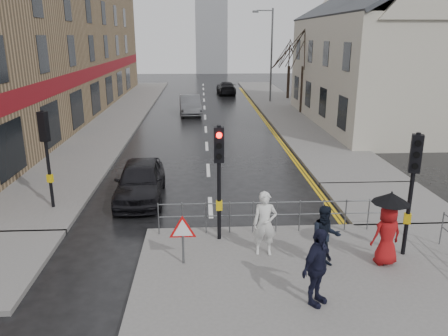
{
  "coord_description": "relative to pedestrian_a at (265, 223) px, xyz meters",
  "views": [
    {
      "loc": [
        -0.27,
        -11.51,
        5.89
      ],
      "look_at": [
        0.48,
        2.85,
        1.51
      ],
      "focal_mm": 35.0,
      "sensor_mm": 36.0,
      "label": 1
    }
  ],
  "objects": [
    {
      "name": "building_right_cream",
      "position": [
        10.61,
        18.77,
        3.75
      ],
      "size": [
        9.0,
        16.4,
        10.1
      ],
      "color": "#B6AF9F",
      "rests_on": "ground"
    },
    {
      "name": "pedestrian_a",
      "position": [
        0.0,
        0.0,
        0.0
      ],
      "size": [
        0.68,
        0.48,
        1.78
      ],
      "primitive_type": "imported",
      "rotation": [
        0.0,
        0.0,
        -0.09
      ],
      "color": "silver",
      "rests_on": "near_pavement"
    },
    {
      "name": "building_left_terrace",
      "position": [
        -13.39,
        22.77,
        3.97
      ],
      "size": [
        8.0,
        42.0,
        10.0
      ],
      "primitive_type": "cube",
      "color": "#907453",
      "rests_on": "ground"
    },
    {
      "name": "traffic_signal_far_left",
      "position": [
        -6.89,
        3.77,
        1.43
      ],
      "size": [
        0.34,
        0.33,
        3.4
      ],
      "color": "black",
      "rests_on": "left_pavement"
    },
    {
      "name": "car_far",
      "position": [
        0.95,
        35.12,
        -0.38
      ],
      "size": [
        1.96,
        4.52,
        1.29
      ],
      "primitive_type": "imported",
      "rotation": [
        0.0,
        0.0,
        3.17
      ],
      "color": "black",
      "rests_on": "ground"
    },
    {
      "name": "warning_sign",
      "position": [
        -2.19,
        -0.44,
        0.01
      ],
      "size": [
        0.8,
        0.07,
        1.35
      ],
      "color": "#595B5E",
      "rests_on": "near_pavement"
    },
    {
      "name": "traffic_signal_near_left",
      "position": [
        -1.19,
        0.97,
        1.43
      ],
      "size": [
        0.28,
        0.27,
        3.4
      ],
      "color": "black",
      "rests_on": "near_pavement"
    },
    {
      "name": "car_mid",
      "position": [
        -2.52,
        23.03,
        -0.3
      ],
      "size": [
        1.87,
        4.51,
        1.45
      ],
      "primitive_type": "imported",
      "rotation": [
        0.0,
        0.0,
        0.08
      ],
      "color": "#4E4F53",
      "rests_on": "ground"
    },
    {
      "name": "tree_near",
      "position": [
        6.11,
        22.77,
        4.11
      ],
      "size": [
        2.4,
        2.4,
        6.58
      ],
      "color": "#2F231A",
      "rests_on": "right_pavement"
    },
    {
      "name": "left_pavement",
      "position": [
        -7.89,
        23.77,
        -0.96
      ],
      "size": [
        4.0,
        44.0,
        0.14
      ],
      "primitive_type": "cube",
      "color": "#605E5B",
      "rests_on": "ground"
    },
    {
      "name": "pedestrian_b",
      "position": [
        1.45,
        -0.73,
        -0.07
      ],
      "size": [
        0.81,
        0.63,
        1.64
      ],
      "primitive_type": "imported",
      "rotation": [
        0.0,
        0.0,
        -0.02
      ],
      "color": "black",
      "rests_on": "near_pavement"
    },
    {
      "name": "pavement_bridge_right",
      "position": [
        5.11,
        3.77,
        -0.96
      ],
      "size": [
        4.0,
        4.2,
        0.14
      ],
      "primitive_type": "cube",
      "color": "#605E5B",
      "rests_on": "ground"
    },
    {
      "name": "pedestrian_with_umbrella",
      "position": [
        3.08,
        -0.71,
        0.21
      ],
      "size": [
        0.96,
        0.96,
        1.98
      ],
      "color": "maroon",
      "rests_on": "near_pavement"
    },
    {
      "name": "pedestrian_d",
      "position": [
        0.81,
        -2.38,
        0.01
      ],
      "size": [
        1.07,
        1.05,
        1.8
      ],
      "primitive_type": "imported",
      "rotation": [
        0.0,
        0.0,
        0.76
      ],
      "color": "black",
      "rests_on": "near_pavement"
    },
    {
      "name": "ground",
      "position": [
        -1.39,
        0.77,
        -1.03
      ],
      "size": [
        120.0,
        120.0,
        0.0
      ],
      "primitive_type": "plane",
      "color": "black",
      "rests_on": "ground"
    },
    {
      "name": "guard_railing_front",
      "position": [
        0.56,
        1.37,
        -0.17
      ],
      "size": [
        7.14,
        0.04,
        1.0
      ],
      "color": "#595B5E",
      "rests_on": "near_pavement"
    },
    {
      "name": "right_pavement",
      "position": [
        5.11,
        25.77,
        -0.96
      ],
      "size": [
        4.0,
        40.0,
        0.14
      ],
      "primitive_type": "cube",
      "color": "#605E5B",
      "rests_on": "ground"
    },
    {
      "name": "street_lamp",
      "position": [
        4.43,
        28.77,
        3.68
      ],
      "size": [
        1.83,
        0.25,
        8.0
      ],
      "color": "#595B5E",
      "rests_on": "right_pavement"
    },
    {
      "name": "traffic_signal_near_right",
      "position": [
        3.81,
        -0.23,
        1.43
      ],
      "size": [
        0.34,
        0.33,
        3.4
      ],
      "color": "black",
      "rests_on": "near_pavement"
    },
    {
      "name": "near_pavement",
      "position": [
        1.61,
        -2.73,
        -0.96
      ],
      "size": [
        10.0,
        9.0,
        0.14
      ],
      "primitive_type": "cube",
      "color": "#605E5B",
      "rests_on": "ground"
    },
    {
      "name": "car_parked",
      "position": [
        -3.97,
        4.77,
        -0.31
      ],
      "size": [
        1.84,
        4.3,
        1.45
      ],
      "primitive_type": "imported",
      "rotation": [
        0.0,
        0.0,
        0.03
      ],
      "color": "black",
      "rests_on": "ground"
    },
    {
      "name": "church_tower",
      "position": [
        0.11,
        62.77,
        7.97
      ],
      "size": [
        5.0,
        5.0,
        18.0
      ],
      "primitive_type": "cube",
      "color": "gray",
      "rests_on": "ground"
    },
    {
      "name": "tree_far",
      "position": [
        6.61,
        30.77,
        3.39
      ],
      "size": [
        2.4,
        2.4,
        5.64
      ],
      "color": "#2F231A",
      "rests_on": "right_pavement"
    }
  ]
}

